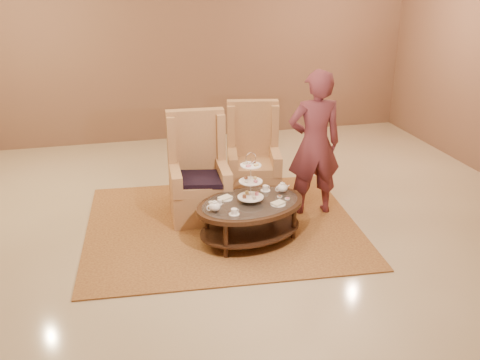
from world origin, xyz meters
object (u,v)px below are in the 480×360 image
object	(u,v)px
armchair_right	(253,165)
tea_table	(250,209)
person	(315,144)
armchair_left	(199,182)

from	to	relation	value
armchair_right	tea_table	bearing A→B (deg)	-95.43
tea_table	person	distance (m)	1.19
armchair_left	armchair_right	bearing A→B (deg)	32.08
tea_table	armchair_right	size ratio (longest dim) A/B	1.15
tea_table	person	size ratio (longest dim) A/B	0.80
tea_table	armchair_left	xyz separation A→B (m)	(-0.44, 0.79, 0.05)
person	tea_table	bearing A→B (deg)	33.52
person	armchair_left	bearing A→B (deg)	-6.79
tea_table	armchair_right	xyz separation A→B (m)	(0.37, 1.24, 0.04)
armchair_left	person	world-z (taller)	person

